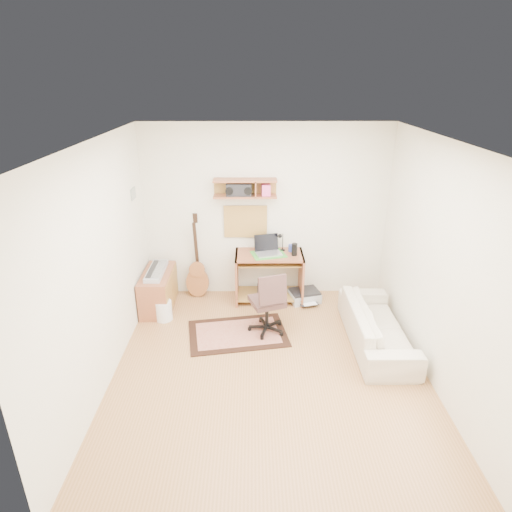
{
  "coord_description": "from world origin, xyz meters",
  "views": [
    {
      "loc": [
        -0.19,
        -4.21,
        3.19
      ],
      "look_at": [
        -0.15,
        1.05,
        1.0
      ],
      "focal_mm": 30.66,
      "sensor_mm": 36.0,
      "label": 1
    }
  ],
  "objects_px": {
    "task_chair": "(267,301)",
    "printer": "(304,296)",
    "cabinet": "(158,290)",
    "desk": "(269,277)",
    "sofa": "(378,320)"
  },
  "relations": [
    {
      "from": "desk",
      "to": "cabinet",
      "type": "xyz_separation_m",
      "value": [
        -1.63,
        -0.22,
        -0.1
      ]
    },
    {
      "from": "printer",
      "to": "desk",
      "type": "bearing_deg",
      "value": 159.15
    },
    {
      "from": "desk",
      "to": "printer",
      "type": "distance_m",
      "value": 0.61
    },
    {
      "from": "task_chair",
      "to": "cabinet",
      "type": "distance_m",
      "value": 1.72
    },
    {
      "from": "printer",
      "to": "sofa",
      "type": "xyz_separation_m",
      "value": [
        0.79,
        -1.13,
        0.25
      ]
    },
    {
      "from": "task_chair",
      "to": "printer",
      "type": "height_order",
      "value": "task_chair"
    },
    {
      "from": "desk",
      "to": "printer",
      "type": "height_order",
      "value": "desk"
    },
    {
      "from": "task_chair",
      "to": "printer",
      "type": "xyz_separation_m",
      "value": [
        0.6,
        0.85,
        -0.37
      ]
    },
    {
      "from": "desk",
      "to": "printer",
      "type": "bearing_deg",
      "value": -5.65
    },
    {
      "from": "desk",
      "to": "task_chair",
      "type": "relative_size",
      "value": 1.11
    },
    {
      "from": "task_chair",
      "to": "cabinet",
      "type": "relative_size",
      "value": 1.0
    },
    {
      "from": "cabinet",
      "to": "printer",
      "type": "height_order",
      "value": "cabinet"
    },
    {
      "from": "cabinet",
      "to": "task_chair",
      "type": "bearing_deg",
      "value": -23.47
    },
    {
      "from": "task_chair",
      "to": "cabinet",
      "type": "height_order",
      "value": "task_chair"
    },
    {
      "from": "desk",
      "to": "printer",
      "type": "xyz_separation_m",
      "value": [
        0.54,
        -0.05,
        -0.29
      ]
    }
  ]
}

